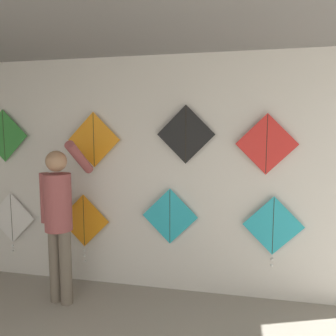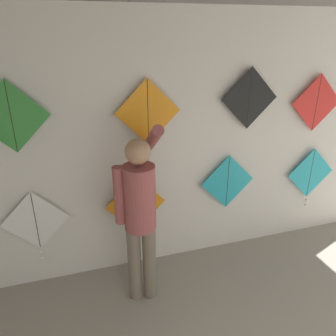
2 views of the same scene
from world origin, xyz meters
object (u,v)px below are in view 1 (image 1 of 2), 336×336
at_px(kite_0, 12,219).
at_px(kite_1, 84,223).
at_px(shopkeeper, 59,213).
at_px(kite_7, 267,144).
at_px(kite_6, 186,134).
at_px(kite_2, 170,216).
at_px(kite_3, 273,228).
at_px(kite_4, 4,136).
at_px(kite_5, 94,140).

bearing_deg(kite_0, kite_1, -0.01).
height_order(shopkeeper, kite_7, kite_7).
height_order(kite_6, kite_7, kite_6).
bearing_deg(kite_1, kite_0, 179.99).
bearing_deg(kite_0, kite_2, 0.01).
height_order(kite_1, kite_6, kite_6).
xyz_separation_m(kite_2, kite_6, (0.18, 0.00, 0.96)).
height_order(kite_1, kite_3, kite_3).
relative_size(kite_2, kite_4, 1.00).
relative_size(kite_4, kite_7, 1.00).
xyz_separation_m(kite_5, kite_6, (1.12, 0.00, 0.07)).
bearing_deg(kite_5, kite_1, -179.75).
xyz_separation_m(kite_4, kite_7, (3.25, 0.00, -0.08)).
xyz_separation_m(shopkeeper, kite_6, (1.34, 0.48, 0.86)).
height_order(shopkeeper, kite_3, shopkeeper).
height_order(kite_0, kite_7, kite_7).
xyz_separation_m(kite_0, kite_7, (3.20, 0.00, 1.02)).
xyz_separation_m(kite_1, kite_3, (2.27, 0.00, 0.09)).
distance_m(kite_4, kite_5, 1.24).
distance_m(kite_5, kite_6, 1.12).
xyz_separation_m(kite_2, kite_5, (-0.94, 0.00, 0.90)).
height_order(kite_0, kite_5, kite_5).
height_order(kite_3, kite_5, kite_5).
height_order(kite_2, kite_3, kite_2).
height_order(kite_3, kite_4, kite_4).
distance_m(kite_4, kite_6, 2.36).
height_order(kite_3, kite_7, kite_7).
height_order(kite_2, kite_6, kite_6).
bearing_deg(kite_1, kite_3, 0.01).
bearing_deg(kite_1, kite_5, 0.25).
bearing_deg(kite_7, kite_1, -179.98).
relative_size(kite_5, kite_6, 1.00).
relative_size(kite_0, kite_5, 1.21).
height_order(kite_4, kite_6, kite_6).
relative_size(kite_2, kite_5, 1.00).
bearing_deg(kite_7, shopkeeper, -167.85).
distance_m(kite_1, kite_7, 2.40).
bearing_deg(kite_2, kite_5, 180.00).
bearing_deg(kite_2, kite_6, 0.00).
bearing_deg(shopkeeper, kite_7, 23.17).
relative_size(kite_2, kite_6, 1.00).
height_order(kite_1, kite_5, kite_5).
relative_size(kite_1, kite_2, 1.31).
relative_size(kite_1, kite_5, 1.31).
xyz_separation_m(kite_1, kite_7, (2.17, 0.00, 1.01)).
bearing_deg(kite_4, kite_2, 0.00).
distance_m(kite_0, kite_4, 1.10).
distance_m(shopkeeper, kite_6, 1.66).
distance_m(shopkeeper, kite_5, 0.95).
xyz_separation_m(kite_2, kite_3, (1.17, -0.00, -0.06)).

